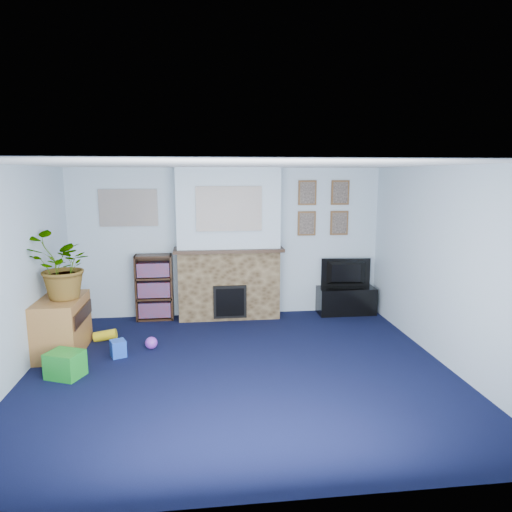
{
  "coord_description": "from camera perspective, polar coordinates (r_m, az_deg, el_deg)",
  "views": [
    {
      "loc": [
        -0.41,
        -5.09,
        2.29
      ],
      "look_at": [
        0.29,
        0.8,
        1.23
      ],
      "focal_mm": 32.0,
      "sensor_mm": 36.0,
      "label": 1
    }
  ],
  "objects": [
    {
      "name": "bookshelf",
      "position": [
        7.46,
        -12.56,
        -3.99
      ],
      "size": [
        0.58,
        0.28,
        1.05
      ],
      "color": "black",
      "rests_on": "ground"
    },
    {
      "name": "wall_back",
      "position": [
        7.43,
        -3.54,
        1.68
      ],
      "size": [
        5.0,
        0.04,
        2.4
      ],
      "primitive_type": "cube",
      "color": "#ACC0D0",
      "rests_on": "ground"
    },
    {
      "name": "green_crate",
      "position": [
        5.79,
        -22.73,
        -12.49
      ],
      "size": [
        0.46,
        0.42,
        0.3
      ],
      "primitive_type": "cube",
      "rotation": [
        0.0,
        0.0,
        -0.4
      ],
      "color": "#198C26",
      "rests_on": "ground"
    },
    {
      "name": "portrait_br",
      "position": [
        7.7,
        10.35,
        4.08
      ],
      "size": [
        0.3,
        0.03,
        0.4
      ],
      "primitive_type": "cube",
      "color": "brown",
      "rests_on": "wall_back"
    },
    {
      "name": "ceiling",
      "position": [
        5.11,
        -2.23,
        11.34
      ],
      "size": [
        5.0,
        4.5,
        0.01
      ],
      "primitive_type": "cube",
      "color": "white",
      "rests_on": "wall_back"
    },
    {
      "name": "toy_tube",
      "position": [
        6.82,
        -18.33,
        -9.42
      ],
      "size": [
        0.32,
        0.14,
        0.18
      ],
      "primitive_type": "cylinder",
      "rotation": [
        0.0,
        1.43,
        0.0
      ],
      "color": "yellow",
      "rests_on": "ground"
    },
    {
      "name": "mantel_candle",
      "position": [
        7.21,
        -1.08,
        1.67
      ],
      "size": [
        0.05,
        0.05,
        0.17
      ],
      "primitive_type": "cylinder",
      "color": "#B2BFC6",
      "rests_on": "chimney_breast"
    },
    {
      "name": "wall_front",
      "position": [
        3.07,
        1.31,
        -10.7
      ],
      "size": [
        5.0,
        0.04,
        2.4
      ],
      "primitive_type": "cube",
      "color": "#ACC0D0",
      "rests_on": "ground"
    },
    {
      "name": "wall_right",
      "position": [
        5.96,
        22.56,
        -1.2
      ],
      "size": [
        0.04,
        4.5,
        2.4
      ],
      "primitive_type": "cube",
      "color": "#ACC0D0",
      "rests_on": "ground"
    },
    {
      "name": "collage_left",
      "position": [
        7.43,
        -15.66,
        5.82
      ],
      "size": [
        0.9,
        0.03,
        0.58
      ],
      "primitive_type": "cube",
      "color": "gray",
      "rests_on": "wall_back"
    },
    {
      "name": "potted_plant",
      "position": [
        6.23,
        -23.25,
        -1.18
      ],
      "size": [
        1.01,
        1.03,
        0.86
      ],
      "primitive_type": "imported",
      "rotation": [
        0.0,
        0.0,
        4.01
      ],
      "color": "#26661E",
      "rests_on": "sideboard"
    },
    {
      "name": "toy_block",
      "position": [
        6.18,
        -16.85,
        -10.99
      ],
      "size": [
        0.23,
        0.23,
        0.22
      ],
      "primitive_type": "cube",
      "rotation": [
        0.0,
        0.0,
        0.4
      ],
      "color": "blue",
      "rests_on": "ground"
    },
    {
      "name": "mantel_teddy",
      "position": [
        7.17,
        -7.32,
        1.43
      ],
      "size": [
        0.11,
        0.11,
        0.11
      ],
      "primitive_type": "sphere",
      "color": "slate",
      "rests_on": "chimney_breast"
    },
    {
      "name": "wall_left",
      "position": [
        5.61,
        -28.51,
        -2.33
      ],
      "size": [
        0.04,
        4.5,
        2.4
      ],
      "primitive_type": "cube",
      "color": "#ACC0D0",
      "rests_on": "ground"
    },
    {
      "name": "mantel_clock",
      "position": [
        7.18,
        -4.21,
        1.53
      ],
      "size": [
        0.09,
        0.05,
        0.13
      ],
      "primitive_type": "cube",
      "color": "gold",
      "rests_on": "chimney_breast"
    },
    {
      "name": "portrait_tr",
      "position": [
        7.67,
        10.47,
        7.8
      ],
      "size": [
        0.3,
        0.03,
        0.4
      ],
      "primitive_type": "cube",
      "color": "brown",
      "rests_on": "wall_back"
    },
    {
      "name": "mantel_can",
      "position": [
        7.26,
        2.12,
        1.57
      ],
      "size": [
        0.06,
        0.06,
        0.13
      ],
      "primitive_type": "cylinder",
      "color": "blue",
      "rests_on": "chimney_breast"
    },
    {
      "name": "chimney_breast",
      "position": [
        7.24,
        -3.45,
        1.32
      ],
      "size": [
        1.72,
        0.5,
        2.4
      ],
      "color": "brown",
      "rests_on": "ground"
    },
    {
      "name": "portrait_tl",
      "position": [
        7.52,
        6.43,
        7.86
      ],
      "size": [
        0.3,
        0.03,
        0.4
      ],
      "primitive_type": "cube",
      "color": "brown",
      "rests_on": "wall_back"
    },
    {
      "name": "floor",
      "position": [
        5.6,
        -2.06,
        -14.03
      ],
      "size": [
        5.0,
        4.5,
        0.01
      ],
      "primitive_type": "cube",
      "color": "black",
      "rests_on": "ground"
    },
    {
      "name": "portrait_bl",
      "position": [
        7.56,
        6.35,
        4.07
      ],
      "size": [
        0.3,
        0.03,
        0.4
      ],
      "primitive_type": "cube",
      "color": "brown",
      "rests_on": "wall_back"
    },
    {
      "name": "sideboard",
      "position": [
        6.49,
        -23.05,
        -8.11
      ],
      "size": [
        0.52,
        0.93,
        0.73
      ],
      "primitive_type": "cube",
      "color": "#9A6431",
      "rests_on": "ground"
    },
    {
      "name": "tv_stand",
      "position": [
        7.78,
        11.19,
        -5.45
      ],
      "size": [
        0.94,
        0.4,
        0.45
      ],
      "primitive_type": "cube",
      "color": "black",
      "rests_on": "ground"
    },
    {
      "name": "collage_main",
      "position": [
        6.96,
        -3.4,
        5.91
      ],
      "size": [
        1.0,
        0.03,
        0.68
      ],
      "primitive_type": "cube",
      "color": "gray",
      "rests_on": "chimney_breast"
    },
    {
      "name": "television",
      "position": [
        7.69,
        11.26,
        -2.13
      ],
      "size": [
        0.83,
        0.19,
        0.47
      ],
      "primitive_type": "imported",
      "rotation": [
        0.0,
        0.0,
        3.05
      ],
      "color": "black",
      "rests_on": "tv_stand"
    },
    {
      "name": "toy_ball",
      "position": [
        6.33,
        -12.96,
        -10.47
      ],
      "size": [
        0.16,
        0.16,
        0.16
      ],
      "primitive_type": "sphere",
      "color": "purple",
      "rests_on": "ground"
    }
  ]
}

